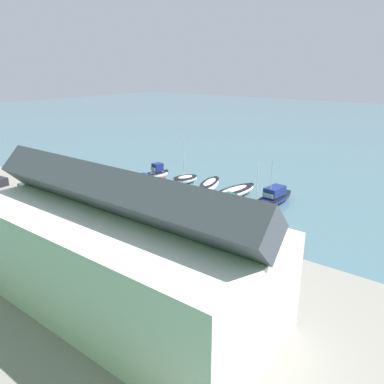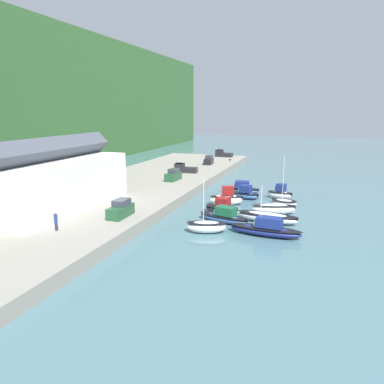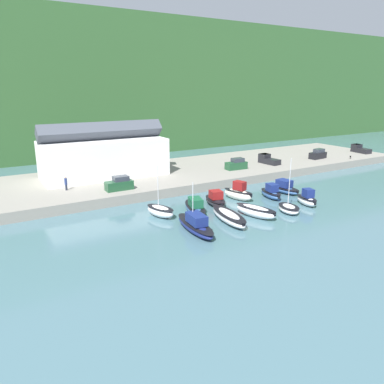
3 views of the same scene
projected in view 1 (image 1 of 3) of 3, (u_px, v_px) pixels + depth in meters
ground_plane at (194, 196)px, 51.60m from camera, size 320.00×320.00×0.00m
quay_promenade at (49, 251)px, 34.58m from camera, size 106.36×22.64×1.53m
harbor_clubhouse at (118, 255)px, 24.60m from camera, size 21.68×9.33×9.66m
moored_boat_0 at (256, 217)px, 42.10m from camera, size 3.27×5.17×7.03m
moored_boat_1 at (224, 206)px, 45.66m from camera, size 4.20×7.59×2.18m
moored_boat_2 at (188, 201)px, 47.09m from camera, size 3.35×5.48×2.26m
moored_boat_3 at (159, 193)px, 49.29m from camera, size 3.03×5.49×2.98m
moored_boat_4 at (141, 185)px, 53.70m from camera, size 3.02×5.33×2.34m
moored_boat_5 at (115, 183)px, 54.87m from camera, size 2.95×6.96×2.19m
moored_boat_6 at (273, 198)px, 48.10m from camera, size 3.16×8.82×6.00m
moored_boat_7 at (234, 192)px, 50.82m from camera, size 3.63×8.55×1.32m
moored_boat_8 at (210, 185)px, 53.44m from camera, size 3.60×6.56×1.55m
moored_boat_9 at (185, 179)px, 57.21m from camera, size 3.60×4.64×7.63m
moored_boat_10 at (157, 173)px, 59.02m from camera, size 2.73×4.53×2.53m
parked_car_0 at (217, 242)px, 32.55m from camera, size 4.22×1.85×2.16m
parked_car_1 at (30, 194)px, 44.68m from camera, size 4.29×2.02×2.16m
person_on_quay at (272, 289)px, 25.35m from camera, size 0.40×0.40×2.14m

